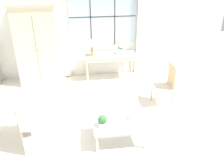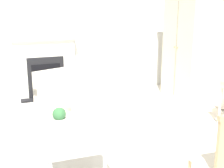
# 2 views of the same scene
# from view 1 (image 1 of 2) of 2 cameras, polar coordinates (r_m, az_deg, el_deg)

# --- Properties ---
(ground_plane) EXTENTS (14.00, 14.00, 0.00)m
(ground_plane) POSITION_cam_1_polar(r_m,az_deg,el_deg) (5.20, 1.57, -11.64)
(ground_plane) COLOR silver
(wall_back_windowed) EXTENTS (7.20, 0.14, 2.80)m
(wall_back_windowed) POSITION_cam_1_polar(r_m,az_deg,el_deg) (7.27, -2.11, 12.57)
(wall_back_windowed) COLOR silver
(wall_back_windowed) RESTS_ON ground_plane
(armoire) EXTENTS (1.17, 0.65, 2.22)m
(armoire) POSITION_cam_1_polar(r_m,az_deg,el_deg) (7.06, -16.60, 8.51)
(armoire) COLOR beige
(armoire) RESTS_ON ground_plane
(console_table) EXTENTS (1.45, 0.53, 0.75)m
(console_table) POSITION_cam_1_polar(r_m,az_deg,el_deg) (7.19, -0.41, 6.21)
(console_table) COLOR beige
(console_table) RESTS_ON ground_plane
(table_lamp) EXTENTS (0.30, 0.30, 0.49)m
(table_lamp) POSITION_cam_1_polar(r_m,az_deg,el_deg) (6.95, -4.68, 9.38)
(table_lamp) COLOR #9E7F47
(table_lamp) RESTS_ON console_table
(potted_orchid) EXTENTS (0.18, 0.14, 0.43)m
(potted_orchid) POSITION_cam_1_polar(r_m,az_deg,el_deg) (7.15, 1.53, 8.20)
(potted_orchid) COLOR white
(potted_orchid) RESTS_ON console_table
(armchair_upholstered) EXTENTS (1.11, 1.10, 0.81)m
(armchair_upholstered) POSITION_cam_1_polar(r_m,az_deg,el_deg) (5.19, -15.93, -9.16)
(armchair_upholstered) COLOR beige
(armchair_upholstered) RESTS_ON ground_plane
(side_chair_wooden) EXTENTS (0.44, 0.44, 1.04)m
(side_chair_wooden) POSITION_cam_1_polar(r_m,az_deg,el_deg) (6.05, 12.44, 0.32)
(side_chair_wooden) COLOR beige
(side_chair_wooden) RESTS_ON ground_plane
(coffee_table) EXTENTS (1.01, 0.70, 0.42)m
(coffee_table) POSITION_cam_1_polar(r_m,az_deg,el_deg) (4.86, 1.68, -9.13)
(coffee_table) COLOR silver
(coffee_table) RESTS_ON ground_plane
(potted_plant_small) EXTENTS (0.17, 0.17, 0.22)m
(potted_plant_small) POSITION_cam_1_polar(r_m,az_deg,el_deg) (4.69, -2.18, -8.36)
(potted_plant_small) COLOR #BCB7AD
(potted_plant_small) RESTS_ON coffee_table
(pillar_candle) EXTENTS (0.11, 0.11, 0.15)m
(pillar_candle) POSITION_cam_1_polar(r_m,az_deg,el_deg) (4.90, 4.40, -7.35)
(pillar_candle) COLOR silver
(pillar_candle) RESTS_ON coffee_table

